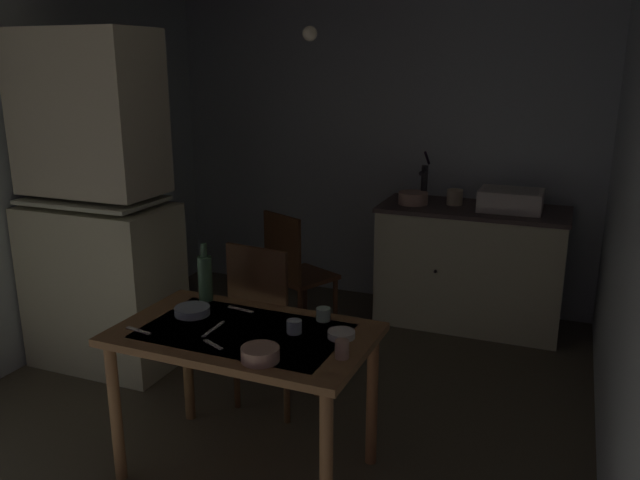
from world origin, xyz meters
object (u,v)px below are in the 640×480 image
at_px(mixing_bowl_counter, 413,198).
at_px(dining_table, 244,350).
at_px(glass_bottle, 205,277).
at_px(serving_bowl_wide, 192,311).
at_px(hand_pump, 424,180).
at_px(sink_basin, 511,200).
at_px(mug_dark, 294,327).
at_px(chair_by_counter, 295,272).
at_px(chair_far_side, 269,324).
at_px(hutch_cabinet, 98,216).

relative_size(mixing_bowl_counter, dining_table, 0.18).
bearing_deg(glass_bottle, serving_bowl_wide, -78.03).
bearing_deg(hand_pump, dining_table, -97.47).
height_order(sink_basin, mug_dark, sink_basin).
height_order(sink_basin, serving_bowl_wide, sink_basin).
relative_size(mixing_bowl_counter, mug_dark, 3.15).
bearing_deg(chair_by_counter, glass_bottle, -87.00).
relative_size(chair_far_side, chair_by_counter, 1.08).
bearing_deg(dining_table, mug_dark, 16.03).
bearing_deg(mug_dark, chair_far_side, 126.84).
bearing_deg(dining_table, hand_pump, 82.53).
height_order(hutch_cabinet, sink_basin, hutch_cabinet).
distance_m(mixing_bowl_counter, chair_by_counter, 1.06).
relative_size(mixing_bowl_counter, glass_bottle, 0.72).
bearing_deg(hutch_cabinet, serving_bowl_wide, -30.27).
height_order(hutch_cabinet, chair_by_counter, hutch_cabinet).
relative_size(sink_basin, chair_by_counter, 0.47).
height_order(chair_by_counter, mug_dark, chair_by_counter).
distance_m(chair_far_side, glass_bottle, 0.51).
distance_m(hand_pump, glass_bottle, 2.16).
relative_size(mug_dark, glass_bottle, 0.23).
distance_m(sink_basin, hand_pump, 0.65).
distance_m(hand_pump, chair_far_side, 1.89).
distance_m(hand_pump, mug_dark, 2.28).
bearing_deg(sink_basin, mug_dark, -108.07).
distance_m(hand_pump, chair_by_counter, 1.21).
bearing_deg(sink_basin, dining_table, -112.62).
distance_m(mixing_bowl_counter, serving_bowl_wide, 2.23).
xyz_separation_m(dining_table, chair_far_side, (-0.16, 0.58, -0.12)).
bearing_deg(mixing_bowl_counter, chair_far_side, -103.81).
relative_size(hand_pump, mixing_bowl_counter, 1.76).
relative_size(mixing_bowl_counter, serving_bowl_wide, 1.27).
bearing_deg(dining_table, glass_bottle, 143.05).
xyz_separation_m(hutch_cabinet, dining_table, (1.42, -0.72, -0.36)).
bearing_deg(hutch_cabinet, sink_basin, 33.28).
height_order(hutch_cabinet, chair_far_side, hutch_cabinet).
xyz_separation_m(hutch_cabinet, sink_basin, (2.37, 1.56, -0.01)).
bearing_deg(chair_far_side, serving_bowl_wide, -109.09).
height_order(hutch_cabinet, glass_bottle, hutch_cabinet).
height_order(mixing_bowl_counter, chair_far_side, mixing_bowl_counter).
bearing_deg(glass_bottle, mug_dark, -19.71).
bearing_deg(chair_far_side, glass_bottle, -125.46).
bearing_deg(serving_bowl_wide, dining_table, -14.14).
xyz_separation_m(hutch_cabinet, mixing_bowl_counter, (1.67, 1.51, -0.05)).
relative_size(hutch_cabinet, chair_far_side, 2.14).
relative_size(sink_basin, dining_table, 0.36).
distance_m(dining_table, glass_bottle, 0.52).
distance_m(dining_table, mug_dark, 0.27).
distance_m(hand_pump, dining_table, 2.38).
relative_size(dining_table, serving_bowl_wide, 6.94).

